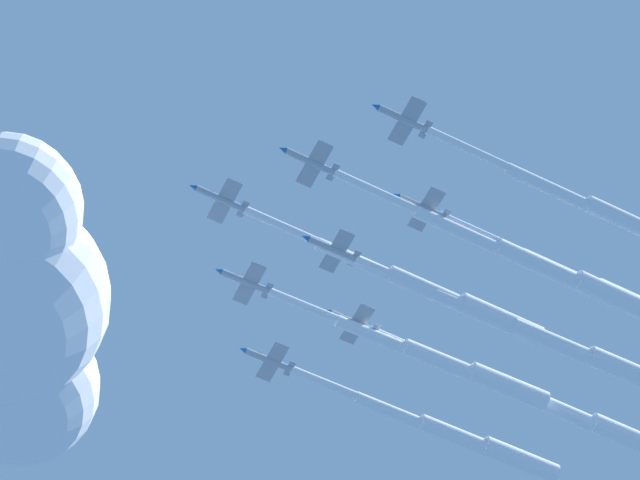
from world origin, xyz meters
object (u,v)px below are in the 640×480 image
object	(u,v)px
jet_port_outer	(458,436)
jet_port_inner	(546,267)
jet_lead	(432,291)
jet_starboard_mid	(635,224)
jet_trail_port	(564,411)
jet_port_mid	(560,344)
jet_starboard_inner	(444,361)

from	to	relation	value
jet_port_outer	jet_port_inner	bearing A→B (deg)	18.85
jet_lead	jet_port_inner	size ratio (longest dim) A/B	0.91
jet_starboard_mid	jet_trail_port	xyz separation A→B (m)	(-38.04, -7.44, 2.45)
jet_lead	jet_port_outer	size ratio (longest dim) A/B	1.04
jet_port_outer	jet_trail_port	xyz separation A→B (m)	(4.86, 18.46, 0.99)
jet_port_mid	jet_port_outer	size ratio (longest dim) A/B	1.14
jet_port_inner	jet_starboard_inner	world-z (taller)	jet_starboard_inner
jet_port_inner	jet_starboard_inner	xyz separation A→B (m)	(-19.55, -15.52, 1.85)
jet_lead	jet_port_inner	distance (m)	19.13
jet_port_mid	jet_port_outer	world-z (taller)	jet_port_outer
jet_starboard_mid	jet_port_mid	bearing A→B (deg)	-155.45
jet_starboard_inner	jet_port_mid	xyz separation A→B (m)	(4.82, 19.16, -1.64)
jet_port_inner	jet_port_mid	size ratio (longest dim) A/B	1.00
jet_port_mid	jet_trail_port	bearing A→B (deg)	169.90
jet_trail_port	jet_port_mid	bearing A→B (deg)	-10.10
jet_port_mid	jet_trail_port	distance (m)	16.21
jet_port_inner	jet_starboard_mid	size ratio (longest dim) A/B	1.01
jet_starboard_inner	jet_trail_port	distance (m)	24.52
jet_port_inner	jet_port_outer	bearing A→B (deg)	-161.15
jet_starboard_inner	jet_lead	bearing A→B (deg)	-11.27
jet_starboard_inner	jet_starboard_mid	bearing A→B (deg)	47.20
jet_port_inner	jet_port_mid	xyz separation A→B (m)	(-14.72, 3.64, 0.21)
jet_lead	jet_port_outer	xyz separation A→B (m)	(-29.99, 6.34, 1.41)
jet_starboard_inner	jet_port_mid	size ratio (longest dim) A/B	0.89
jet_port_mid	jet_port_outer	xyz separation A→B (m)	(-20.52, -15.67, 2.14)
jet_lead	jet_starboard_mid	xyz separation A→B (m)	(12.91, 32.23, -0.06)
jet_starboard_mid	jet_port_outer	world-z (taller)	jet_port_outer
jet_lead	jet_port_mid	world-z (taller)	jet_lead
jet_starboard_inner	jet_trail_port	bearing A→B (deg)	116.27
jet_lead	jet_starboard_inner	world-z (taller)	jet_starboard_inner
jet_starboard_mid	jet_port_outer	xyz separation A→B (m)	(-42.90, -25.90, 1.47)
jet_lead	jet_starboard_inner	size ratio (longest dim) A/B	1.03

